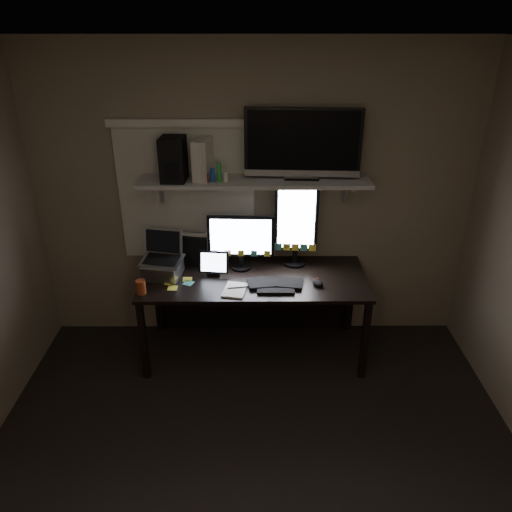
{
  "coord_description": "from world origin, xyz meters",
  "views": [
    {
      "loc": [
        0.0,
        -2.08,
        2.66
      ],
      "look_at": [
        0.01,
        1.25,
        1.0
      ],
      "focal_mm": 35.0,
      "sensor_mm": 36.0,
      "label": 1
    }
  ],
  "objects_px": {
    "game_console": "(203,159)",
    "speaker": "(173,159)",
    "monitor_portrait": "(296,225)",
    "cup": "(141,287)",
    "desk": "(254,288)",
    "tablet": "(214,263)",
    "keyboard": "(275,284)",
    "monitor_landscape": "(241,242)",
    "mouse": "(318,283)",
    "tv": "(303,144)",
    "laptop": "(162,256)"
  },
  "relations": [
    {
      "from": "monitor_landscape",
      "to": "laptop",
      "type": "relative_size",
      "value": 1.48
    },
    {
      "from": "monitor_portrait",
      "to": "cup",
      "type": "distance_m",
      "value": 1.33
    },
    {
      "from": "mouse",
      "to": "cup",
      "type": "bearing_deg",
      "value": 170.32
    },
    {
      "from": "keyboard",
      "to": "cup",
      "type": "height_order",
      "value": "cup"
    },
    {
      "from": "tablet",
      "to": "monitor_landscape",
      "type": "bearing_deg",
      "value": 35.86
    },
    {
      "from": "cup",
      "to": "tv",
      "type": "xyz_separation_m",
      "value": [
        1.22,
        0.49,
        0.96
      ]
    },
    {
      "from": "monitor_portrait",
      "to": "tablet",
      "type": "height_order",
      "value": "monitor_portrait"
    },
    {
      "from": "monitor_landscape",
      "to": "game_console",
      "type": "distance_m",
      "value": 0.73
    },
    {
      "from": "keyboard",
      "to": "mouse",
      "type": "xyz_separation_m",
      "value": [
        0.33,
        0.0,
        0.01
      ]
    },
    {
      "from": "monitor_landscape",
      "to": "keyboard",
      "type": "xyz_separation_m",
      "value": [
        0.27,
        -0.29,
        -0.22
      ]
    },
    {
      "from": "mouse",
      "to": "cup",
      "type": "xyz_separation_m",
      "value": [
        -1.35,
        -0.12,
        0.03
      ]
    },
    {
      "from": "laptop",
      "to": "desk",
      "type": "bearing_deg",
      "value": 19.87
    },
    {
      "from": "tablet",
      "to": "cup",
      "type": "bearing_deg",
      "value": -145.06
    },
    {
      "from": "game_console",
      "to": "monitor_landscape",
      "type": "bearing_deg",
      "value": 4.99
    },
    {
      "from": "mouse",
      "to": "tv",
      "type": "distance_m",
      "value": 1.07
    },
    {
      "from": "keyboard",
      "to": "laptop",
      "type": "distance_m",
      "value": 0.92
    },
    {
      "from": "desk",
      "to": "speaker",
      "type": "distance_m",
      "value": 1.25
    },
    {
      "from": "keyboard",
      "to": "tv",
      "type": "distance_m",
      "value": 1.09
    },
    {
      "from": "keyboard",
      "to": "speaker",
      "type": "distance_m",
      "value": 1.23
    },
    {
      "from": "laptop",
      "to": "tv",
      "type": "relative_size",
      "value": 0.41
    },
    {
      "from": "tv",
      "to": "game_console",
      "type": "relative_size",
      "value": 2.87
    },
    {
      "from": "monitor_portrait",
      "to": "speaker",
      "type": "height_order",
      "value": "speaker"
    },
    {
      "from": "desk",
      "to": "tablet",
      "type": "height_order",
      "value": "tablet"
    },
    {
      "from": "desk",
      "to": "monitor_portrait",
      "type": "height_order",
      "value": "monitor_portrait"
    },
    {
      "from": "mouse",
      "to": "speaker",
      "type": "bearing_deg",
      "value": 149.63
    },
    {
      "from": "desk",
      "to": "monitor_portrait",
      "type": "xyz_separation_m",
      "value": [
        0.34,
        0.12,
        0.53
      ]
    },
    {
      "from": "tablet",
      "to": "tv",
      "type": "distance_m",
      "value": 1.16
    },
    {
      "from": "monitor_landscape",
      "to": "tablet",
      "type": "distance_m",
      "value": 0.28
    },
    {
      "from": "mouse",
      "to": "speaker",
      "type": "relative_size",
      "value": 0.34
    },
    {
      "from": "desk",
      "to": "cup",
      "type": "relative_size",
      "value": 16.66
    },
    {
      "from": "laptop",
      "to": "mouse",
      "type": "bearing_deg",
      "value": 4.35
    },
    {
      "from": "desk",
      "to": "keyboard",
      "type": "distance_m",
      "value": 0.36
    },
    {
      "from": "mouse",
      "to": "game_console",
      "type": "height_order",
      "value": "game_console"
    },
    {
      "from": "monitor_landscape",
      "to": "cup",
      "type": "distance_m",
      "value": 0.87
    },
    {
      "from": "monitor_portrait",
      "to": "game_console",
      "type": "height_order",
      "value": "game_console"
    },
    {
      "from": "laptop",
      "to": "game_console",
      "type": "bearing_deg",
      "value": 43.37
    },
    {
      "from": "tablet",
      "to": "tv",
      "type": "xyz_separation_m",
      "value": [
        0.69,
        0.2,
        0.91
      ]
    },
    {
      "from": "game_console",
      "to": "speaker",
      "type": "height_order",
      "value": "speaker"
    },
    {
      "from": "keyboard",
      "to": "mouse",
      "type": "distance_m",
      "value": 0.33
    },
    {
      "from": "laptop",
      "to": "cup",
      "type": "height_order",
      "value": "laptop"
    },
    {
      "from": "tablet",
      "to": "game_console",
      "type": "xyz_separation_m",
      "value": [
        -0.07,
        0.19,
        0.8
      ]
    },
    {
      "from": "mouse",
      "to": "tv",
      "type": "height_order",
      "value": "tv"
    },
    {
      "from": "desk",
      "to": "laptop",
      "type": "xyz_separation_m",
      "value": [
        -0.73,
        -0.12,
        0.36
      ]
    },
    {
      "from": "mouse",
      "to": "game_console",
      "type": "bearing_deg",
      "value": 143.25
    },
    {
      "from": "tv",
      "to": "speaker",
      "type": "relative_size",
      "value": 2.67
    },
    {
      "from": "monitor_portrait",
      "to": "tv",
      "type": "distance_m",
      "value": 0.66
    },
    {
      "from": "monitor_landscape",
      "to": "tablet",
      "type": "bearing_deg",
      "value": -148.35
    },
    {
      "from": "monitor_landscape",
      "to": "mouse",
      "type": "distance_m",
      "value": 0.7
    },
    {
      "from": "mouse",
      "to": "speaker",
      "type": "xyz_separation_m",
      "value": [
        -1.1,
        0.31,
        0.9
      ]
    },
    {
      "from": "game_console",
      "to": "speaker",
      "type": "xyz_separation_m",
      "value": [
        -0.22,
        -0.05,
        0.01
      ]
    }
  ]
}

